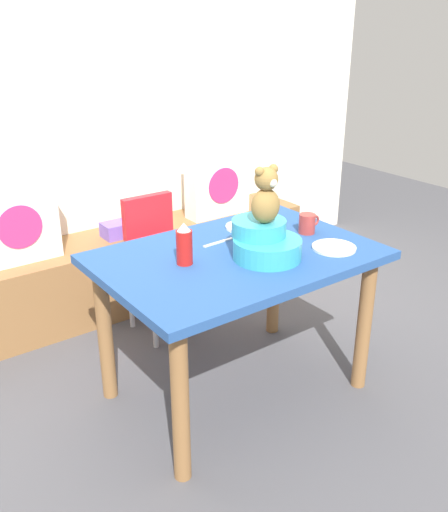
% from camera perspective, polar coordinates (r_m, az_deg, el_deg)
% --- Properties ---
extents(ground_plane, '(8.00, 8.00, 0.00)m').
position_cam_1_polar(ground_plane, '(2.90, 1.20, -13.27)').
color(ground_plane, '#4C4C51').
extents(back_wall, '(4.40, 0.10, 2.60)m').
position_cam_1_polar(back_wall, '(3.61, -13.19, 15.84)').
color(back_wall, silver).
rests_on(back_wall, ground_plane).
extents(window_bench, '(2.60, 0.44, 0.46)m').
position_cam_1_polar(window_bench, '(3.66, -9.97, -1.31)').
color(window_bench, olive).
rests_on(window_bench, ground_plane).
extents(pillow_floral_left, '(0.44, 0.15, 0.44)m').
position_cam_1_polar(pillow_floral_left, '(3.27, -20.24, 3.09)').
color(pillow_floral_left, white).
rests_on(pillow_floral_left, window_bench).
extents(pillow_floral_right, '(0.44, 0.15, 0.44)m').
position_cam_1_polar(pillow_floral_right, '(3.83, -0.67, 7.34)').
color(pillow_floral_right, white).
rests_on(pillow_floral_right, window_bench).
extents(book_stack, '(0.20, 0.14, 0.09)m').
position_cam_1_polar(book_stack, '(3.55, -10.54, 2.67)').
color(book_stack, '#6D57C6').
rests_on(book_stack, window_bench).
extents(dining_table, '(1.22, 0.84, 0.74)m').
position_cam_1_polar(dining_table, '(2.58, 1.31, -1.98)').
color(dining_table, '#264C8C').
rests_on(dining_table, ground_plane).
extents(highchair, '(0.34, 0.45, 0.79)m').
position_cam_1_polar(highchair, '(3.19, -6.47, 0.90)').
color(highchair, red).
rests_on(highchair, ground_plane).
extents(infant_seat_teal, '(0.30, 0.33, 0.16)m').
position_cam_1_polar(infant_seat_teal, '(2.47, 4.09, 1.45)').
color(infant_seat_teal, teal).
rests_on(infant_seat_teal, dining_table).
extents(teddy_bear, '(0.13, 0.12, 0.25)m').
position_cam_1_polar(teddy_bear, '(2.40, 4.24, 6.02)').
color(teddy_bear, olive).
rests_on(teddy_bear, infant_seat_teal).
extents(ketchup_bottle, '(0.07, 0.07, 0.18)m').
position_cam_1_polar(ketchup_bottle, '(2.40, -4.02, 1.14)').
color(ketchup_bottle, red).
rests_on(ketchup_bottle, dining_table).
extents(coffee_mug, '(0.12, 0.08, 0.09)m').
position_cam_1_polar(coffee_mug, '(2.78, 8.45, 3.24)').
color(coffee_mug, '#9E332D').
rests_on(coffee_mug, dining_table).
extents(dinner_plate_near, '(0.20, 0.20, 0.01)m').
position_cam_1_polar(dinner_plate_near, '(2.83, 2.19, 2.95)').
color(dinner_plate_near, white).
rests_on(dinner_plate_near, dining_table).
extents(dinner_plate_far, '(0.20, 0.20, 0.01)m').
position_cam_1_polar(dinner_plate_far, '(2.62, 11.01, 0.83)').
color(dinner_plate_far, white).
rests_on(dinner_plate_far, dining_table).
extents(table_fork, '(0.17, 0.03, 0.01)m').
position_cam_1_polar(table_fork, '(2.64, -0.67, 1.35)').
color(table_fork, silver).
rests_on(table_fork, dining_table).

